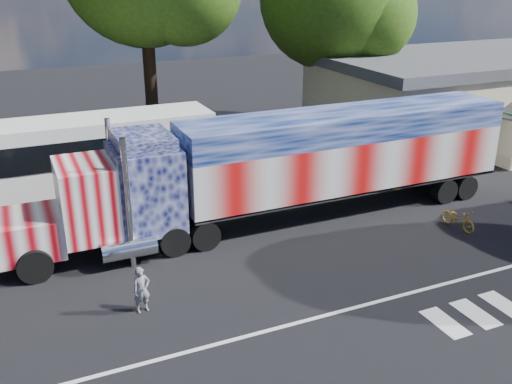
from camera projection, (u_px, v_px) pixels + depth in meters
name	position (u px, v px, depth m)	size (l,w,h in m)	color
ground	(290.00, 270.00, 20.26)	(100.00, 100.00, 0.00)	black
lane_markings	(394.00, 313.00, 17.69)	(30.00, 2.67, 0.01)	silver
semi_truck	(288.00, 165.00, 23.45)	(22.40, 3.54, 4.77)	black
coach_bus	(69.00, 160.00, 25.53)	(13.09, 3.05, 3.81)	white
hall_building	(493.00, 94.00, 36.05)	(22.40, 12.80, 5.20)	beige
woman	(141.00, 290.00, 17.56)	(0.55, 0.36, 1.51)	slate
bicycle	(458.00, 219.00, 23.35)	(0.58, 1.66, 0.87)	gold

